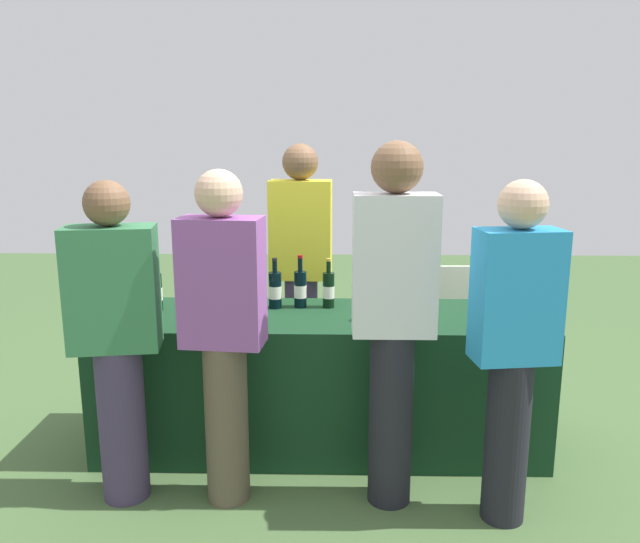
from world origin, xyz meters
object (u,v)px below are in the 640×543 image
at_px(wine_bottle_2, 275,290).
at_px(server_pouring, 301,264).
at_px(wine_bottle_4, 329,289).
at_px(wine_glass_1, 255,308).
at_px(wine_glass_0, 237,304).
at_px(guest_3, 513,342).
at_px(guest_1, 223,328).
at_px(guest_2, 393,312).
at_px(wine_bottle_3, 300,289).
at_px(wine_glass_3, 403,301).
at_px(guest_0, 116,335).
at_px(menu_board, 438,322).
at_px(wine_bottle_0, 156,291).
at_px(wine_bottle_1, 246,287).
at_px(wine_glass_2, 369,304).
at_px(wine_bottle_5, 412,291).

bearing_deg(wine_bottle_2, server_pouring, 76.05).
relative_size(wine_bottle_4, wine_glass_1, 2.20).
bearing_deg(wine_bottle_2, wine_glass_0, -127.49).
relative_size(wine_glass_0, guest_3, 0.08).
bearing_deg(wine_glass_0, guest_3, -24.48).
bearing_deg(wine_glass_0, server_pouring, 67.31).
xyz_separation_m(guest_1, guest_2, (0.80, 0.00, 0.08)).
bearing_deg(wine_bottle_3, wine_glass_3, -23.17).
xyz_separation_m(wine_bottle_3, guest_1, (-0.33, -0.74, -0.01)).
height_order(wine_glass_0, guest_3, guest_3).
height_order(server_pouring, guest_3, server_pouring).
relative_size(guest_0, guest_2, 0.90).
bearing_deg(menu_board, wine_glass_0, -138.93).
height_order(wine_bottle_0, wine_glass_0, wine_bottle_0).
xyz_separation_m(wine_bottle_1, wine_glass_1, (0.10, -0.37, -0.02)).
xyz_separation_m(wine_glass_3, server_pouring, (-0.60, 0.73, 0.05)).
relative_size(wine_bottle_0, wine_glass_1, 2.37).
relative_size(wine_glass_3, guest_0, 0.09).
xyz_separation_m(wine_bottle_1, wine_glass_2, (0.71, -0.29, -0.02)).
bearing_deg(wine_bottle_1, guest_1, -90.02).
height_order(wine_glass_1, server_pouring, server_pouring).
relative_size(wine_glass_1, guest_2, 0.08).
xyz_separation_m(wine_bottle_3, wine_bottle_5, (0.65, -0.03, -0.00)).
xyz_separation_m(wine_bottle_0, guest_2, (1.31, -0.65, 0.07)).
distance_m(wine_bottle_1, wine_glass_0, 0.28).
distance_m(guest_0, menu_board, 2.49).
height_order(guest_0, guest_2, guest_2).
bearing_deg(wine_bottle_0, guest_1, -52.13).
bearing_deg(wine_glass_3, wine_bottle_5, 70.72).
height_order(wine_glass_0, wine_glass_2, wine_glass_2).
xyz_separation_m(wine_glass_0, guest_3, (1.34, -0.61, -0.00)).
bearing_deg(guest_1, wine_bottle_4, 62.03).
relative_size(wine_bottle_2, wine_glass_1, 2.24).
bearing_deg(guest_1, wine_glass_3, 34.26).
xyz_separation_m(wine_bottle_1, wine_bottle_5, (0.98, -0.05, -0.01)).
bearing_deg(wine_bottle_1, wine_glass_2, -21.95).
bearing_deg(wine_glass_1, guest_1, -104.29).
height_order(wine_bottle_1, guest_2, guest_2).
relative_size(wine_bottle_1, guest_2, 0.18).
relative_size(wine_glass_1, guest_0, 0.08).
bearing_deg(wine_glass_2, guest_2, -79.22).
xyz_separation_m(wine_glass_2, wine_glass_3, (0.19, 0.02, 0.01)).
bearing_deg(wine_glass_0, wine_glass_3, 1.22).
height_order(server_pouring, guest_1, server_pouring).
height_order(wine_bottle_3, guest_2, guest_2).
distance_m(server_pouring, guest_3, 1.71).
bearing_deg(wine_glass_1, wine_bottle_0, 156.52).
bearing_deg(guest_3, wine_glass_1, 149.42).
bearing_deg(server_pouring, guest_2, 114.49).
bearing_deg(wine_glass_2, guest_3, -44.47).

